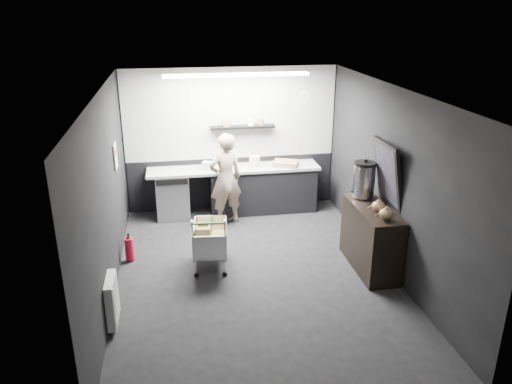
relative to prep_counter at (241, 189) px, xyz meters
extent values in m
plane|color=black|center=(-0.14, -2.42, -0.46)|extent=(5.50, 5.50, 0.00)
plane|color=silver|center=(-0.14, -2.42, 2.24)|extent=(5.50, 5.50, 0.00)
plane|color=black|center=(-0.14, 0.33, 0.89)|extent=(5.50, 0.00, 5.50)
plane|color=black|center=(-0.14, -5.17, 0.89)|extent=(5.50, 0.00, 5.50)
plane|color=black|center=(-2.14, -2.42, 0.89)|extent=(0.00, 5.50, 5.50)
plane|color=black|center=(1.86, -2.42, 0.89)|extent=(0.00, 5.50, 5.50)
cube|color=#B3B3AE|center=(-0.14, 0.31, 1.39)|extent=(3.95, 0.02, 1.70)
cube|color=black|center=(-0.14, 0.31, 0.04)|extent=(3.95, 0.02, 1.00)
cube|color=black|center=(0.06, 0.20, 1.16)|extent=(1.20, 0.22, 0.04)
cylinder|color=white|center=(1.26, 0.30, 1.69)|extent=(0.20, 0.03, 0.20)
cube|color=silver|center=(-2.12, -1.12, 1.09)|extent=(0.02, 0.30, 0.40)
cube|color=red|center=(-2.11, -1.12, 1.16)|extent=(0.02, 0.22, 0.10)
cube|color=white|center=(-2.08, -3.32, -0.11)|extent=(0.10, 0.50, 0.60)
cube|color=white|center=(-0.14, -0.57, 2.21)|extent=(2.40, 0.20, 0.04)
cube|color=black|center=(0.41, 0.00, -0.03)|extent=(2.00, 0.56, 0.85)
cube|color=#A5A6A1|center=(-0.14, 0.00, 0.42)|extent=(3.20, 0.60, 0.05)
cube|color=#9EA0A5|center=(-1.29, 0.00, -0.03)|extent=(0.60, 0.58, 0.85)
cube|color=black|center=(-1.29, -0.30, 0.32)|extent=(0.56, 0.02, 0.10)
imported|color=beige|center=(-0.34, -0.45, 0.38)|extent=(0.70, 0.55, 1.68)
cube|color=silver|center=(-0.75, -2.02, -0.18)|extent=(0.57, 0.81, 0.02)
cube|color=silver|center=(-0.99, -2.02, 0.01)|extent=(0.10, 0.76, 0.40)
cube|color=silver|center=(-0.52, -2.02, 0.01)|extent=(0.10, 0.76, 0.40)
cube|color=silver|center=(-0.75, -2.39, 0.01)|extent=(0.49, 0.07, 0.40)
cube|color=silver|center=(-0.75, -1.65, 0.01)|extent=(0.49, 0.07, 0.40)
cylinder|color=silver|center=(-0.96, -2.36, -0.31)|extent=(0.02, 0.02, 0.27)
cylinder|color=silver|center=(-0.55, -2.36, -0.31)|extent=(0.02, 0.02, 0.27)
cylinder|color=silver|center=(-0.96, -1.68, -0.31)|extent=(0.02, 0.02, 0.27)
cylinder|color=silver|center=(-0.55, -1.68, -0.31)|extent=(0.02, 0.02, 0.27)
cylinder|color=green|center=(-0.75, -2.45, 0.44)|extent=(0.49, 0.09, 0.03)
cube|color=olive|center=(-0.86, -1.93, 0.00)|extent=(0.24, 0.29, 0.34)
cube|color=olive|center=(-0.63, -2.13, -0.02)|extent=(0.22, 0.27, 0.30)
cylinder|color=black|center=(-0.96, -2.36, -0.42)|extent=(0.07, 0.04, 0.07)
cylinder|color=black|center=(-0.96, -1.68, -0.42)|extent=(0.07, 0.04, 0.07)
cylinder|color=black|center=(-0.55, -2.36, -0.42)|extent=(0.07, 0.04, 0.07)
cylinder|color=black|center=(-0.55, -1.68, -0.42)|extent=(0.07, 0.04, 0.07)
cube|color=black|center=(1.60, -2.47, 0.03)|extent=(0.49, 1.30, 0.98)
cylinder|color=silver|center=(1.60, -2.04, 0.79)|extent=(0.33, 0.33, 0.50)
cylinder|color=black|center=(1.60, -2.04, 1.06)|extent=(0.33, 0.33, 0.04)
sphere|color=black|center=(1.60, -2.04, 1.10)|extent=(0.05, 0.05, 0.05)
ellipsoid|color=brown|center=(1.60, -2.63, 0.60)|extent=(0.20, 0.20, 0.16)
ellipsoid|color=brown|center=(1.60, -2.91, 0.60)|extent=(0.20, 0.20, 0.16)
cube|color=black|center=(1.80, -2.42, 1.01)|extent=(0.22, 0.76, 0.97)
cube|color=black|center=(1.78, -2.42, 1.01)|extent=(0.16, 0.65, 0.83)
cylinder|color=red|center=(-1.99, -1.65, -0.25)|extent=(0.14, 0.14, 0.36)
cone|color=black|center=(-1.99, -1.65, -0.05)|extent=(0.09, 0.09, 0.05)
cylinder|color=black|center=(-1.99, -1.65, -0.02)|extent=(0.03, 0.03, 0.05)
cube|color=#94724F|center=(0.84, -0.05, 0.49)|extent=(0.55, 0.49, 0.09)
cylinder|color=white|center=(0.26, 0.00, 0.54)|extent=(0.20, 0.20, 0.20)
cube|color=white|center=(-0.63, -0.05, 0.52)|extent=(0.21, 0.19, 0.15)
camera|label=1|loc=(-1.21, -8.79, 3.30)|focal=35.00mm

